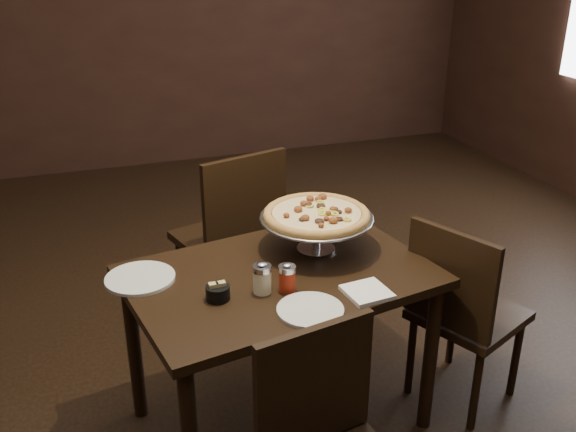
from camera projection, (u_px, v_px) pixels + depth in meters
name	position (u px, v px, depth m)	size (l,w,h in m)	color
room	(283.00, 83.00, 2.20)	(6.04, 7.04, 2.84)	black
dining_table	(280.00, 293.00, 2.46)	(1.23, 0.92, 0.70)	black
pizza_stand	(316.00, 215.00, 2.54)	(0.46, 0.46, 0.19)	silver
parmesan_shaker	(262.00, 278.00, 2.26)	(0.07, 0.07, 0.12)	#F9F4C2
pepper_flake_shaker	(287.00, 278.00, 2.28)	(0.06, 0.06, 0.11)	maroon
packet_caddy	(218.00, 292.00, 2.23)	(0.09, 0.09, 0.07)	black
napkin_stack	(367.00, 292.00, 2.27)	(0.15, 0.15, 0.02)	white
plate_left	(140.00, 278.00, 2.37)	(0.26, 0.26, 0.01)	silver
plate_near	(310.00, 310.00, 2.17)	(0.23, 0.23, 0.01)	silver
serving_spatula	(334.00, 226.00, 2.45)	(0.15, 0.15, 0.02)	silver
chair_far	(233.00, 233.00, 3.17)	(0.55, 0.55, 0.95)	black
chair_side	(461.00, 309.00, 2.63)	(0.52, 0.52, 0.85)	black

